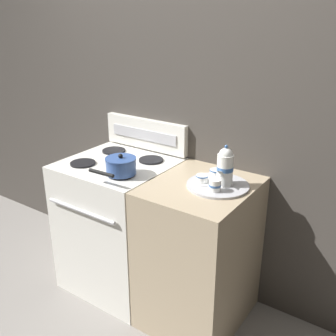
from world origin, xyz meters
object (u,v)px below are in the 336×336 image
teacup_left (202,179)px  teacup_right (216,173)px  creamer_jug (215,185)px  stove (121,224)px  teapot (225,167)px  saucepan (121,166)px  serving_tray (218,185)px

teacup_left → teacup_right: (0.02, 0.12, 0.00)m
teacup_right → creamer_jug: 0.19m
teacup_left → creamer_jug: (0.11, -0.05, 0.01)m
teacup_right → stove: bearing=-169.9°
stove → teacup_right: bearing=10.1°
teapot → creamer_jug: (-0.00, -0.10, -0.08)m
stove → teacup_right: size_ratio=8.58×
teacup_right → teapot: bearing=-37.2°
teapot → teacup_right: 0.14m
stove → creamer_jug: size_ratio=14.01×
stove → saucepan: bearing=-43.0°
stove → teapot: teapot is taller
teacup_left → creamer_jug: size_ratio=1.63×
creamer_jug → teapot: bearing=87.6°
serving_tray → teacup_left: size_ratio=3.24×
saucepan → teacup_right: size_ratio=2.60×
teacup_left → serving_tray: bearing=26.2°
saucepan → creamer_jug: size_ratio=4.24×
teacup_right → saucepan: bearing=-151.4°
serving_tray → creamer_jug: bearing=-72.5°
teapot → teacup_left: (-0.12, -0.05, -0.09)m
teacup_left → creamer_jug: creamer_jug is taller
serving_tray → creamer_jug: 0.10m
saucepan → teacup_right: (0.50, 0.27, -0.03)m
serving_tray → teacup_left: (-0.08, -0.04, 0.03)m
serving_tray → teacup_right: bearing=125.9°
saucepan → teacup_right: 0.57m
saucepan → serving_tray: 0.59m
creamer_jug → teacup_left: bearing=156.1°
stove → serving_tray: 0.87m
stove → saucepan: 0.57m
serving_tray → saucepan: bearing=-161.1°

